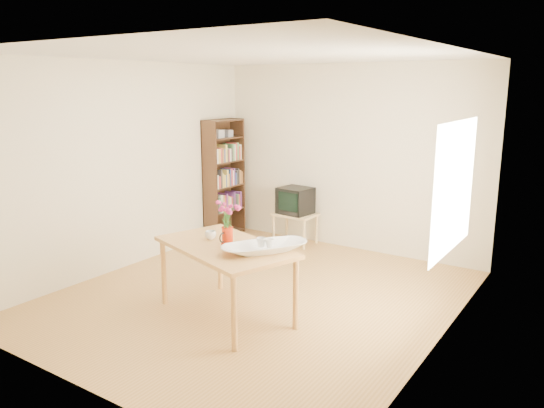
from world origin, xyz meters
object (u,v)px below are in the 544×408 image
Objects in this scene: television at (296,200)px; mug at (211,235)px; bowl at (265,226)px; pitcher at (228,237)px; table at (225,253)px.

mug is at bearing -72.50° from television.
television is (-1.18, 2.53, -0.35)m from bowl.
television is at bearing 108.08° from pitcher.
television reaches higher than table.
mug is 0.21× the size of bowl.
pitcher is 2.68m from television.
table is 3.37× the size of television.
television is at bearing -62.66° from mug.
pitcher reaches higher than table.
bowl is 2.81m from television.
mug is 0.74m from bowl.
pitcher is 0.29m from mug.
mug is at bearing -179.00° from table.
bowl is (0.42, 0.03, 0.17)m from pitcher.
table is 3.05× the size of bowl.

